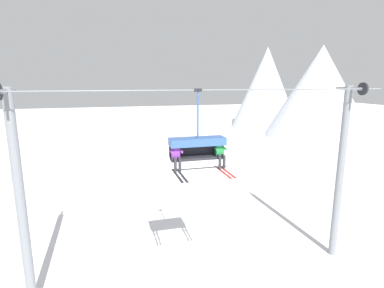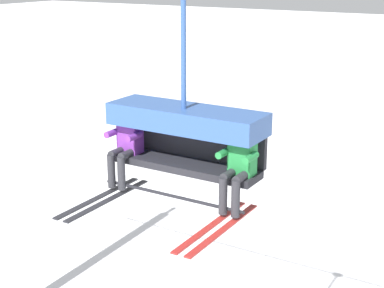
# 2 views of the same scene
# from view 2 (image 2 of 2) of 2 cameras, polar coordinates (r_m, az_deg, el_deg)

# --- Properties ---
(chairlift_chair) EXTENTS (2.20, 0.74, 3.04)m
(chairlift_chair) POSITION_cam_2_polar(r_m,az_deg,el_deg) (7.91, -0.52, 1.60)
(chairlift_chair) COLOR #232328
(skier_purple) EXTENTS (0.46, 1.70, 1.23)m
(skier_purple) POSITION_cam_2_polar(r_m,az_deg,el_deg) (8.31, -6.53, 0.05)
(skier_purple) COLOR purple
(skier_green) EXTENTS (0.46, 1.70, 1.23)m
(skier_green) POSITION_cam_2_polar(r_m,az_deg,el_deg) (7.40, 4.45, -2.04)
(skier_green) COLOR #23843D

